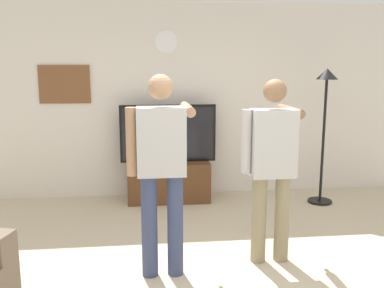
{
  "coord_description": "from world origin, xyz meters",
  "views": [
    {
      "loc": [
        -0.54,
        -2.98,
        1.84
      ],
      "look_at": [
        -0.07,
        1.2,
        1.05
      ],
      "focal_mm": 39.28,
      "sensor_mm": 36.0,
      "label": 1
    }
  ],
  "objects_px": {
    "tv_stand": "(169,181)",
    "wall_clock": "(166,42)",
    "person_standing_nearer_lamp": "(162,164)",
    "person_standing_nearer_couch": "(272,161)",
    "television": "(168,133)",
    "framed_picture": "(65,84)",
    "floor_lamp": "(325,108)"
  },
  "relations": [
    {
      "from": "television",
      "to": "wall_clock",
      "type": "xyz_separation_m",
      "value": [
        0.0,
        0.24,
        1.22
      ]
    },
    {
      "from": "tv_stand",
      "to": "wall_clock",
      "type": "distance_m",
      "value": 1.91
    },
    {
      "from": "tv_stand",
      "to": "television",
      "type": "xyz_separation_m",
      "value": [
        -0.0,
        0.05,
        0.66
      ]
    },
    {
      "from": "framed_picture",
      "to": "person_standing_nearer_couch",
      "type": "xyz_separation_m",
      "value": [
        2.23,
        -2.21,
        -0.61
      ]
    },
    {
      "from": "television",
      "to": "framed_picture",
      "type": "xyz_separation_m",
      "value": [
        -1.38,
        0.25,
        0.66
      ]
    },
    {
      "from": "floor_lamp",
      "to": "person_standing_nearer_couch",
      "type": "distance_m",
      "value": 2.02
    },
    {
      "from": "tv_stand",
      "to": "person_standing_nearer_couch",
      "type": "relative_size",
      "value": 0.64
    },
    {
      "from": "television",
      "to": "framed_picture",
      "type": "distance_m",
      "value": 1.55
    },
    {
      "from": "person_standing_nearer_couch",
      "to": "floor_lamp",
      "type": "bearing_deg",
      "value": 53.25
    },
    {
      "from": "wall_clock",
      "to": "person_standing_nearer_lamp",
      "type": "distance_m",
      "value": 2.64
    },
    {
      "from": "tv_stand",
      "to": "framed_picture",
      "type": "relative_size",
      "value": 1.64
    },
    {
      "from": "person_standing_nearer_lamp",
      "to": "person_standing_nearer_couch",
      "type": "xyz_separation_m",
      "value": [
        1.02,
        0.17,
        -0.03
      ]
    },
    {
      "from": "tv_stand",
      "to": "wall_clock",
      "type": "bearing_deg",
      "value": 90.0
    },
    {
      "from": "television",
      "to": "person_standing_nearer_lamp",
      "type": "bearing_deg",
      "value": -94.62
    },
    {
      "from": "tv_stand",
      "to": "person_standing_nearer_couch",
      "type": "xyz_separation_m",
      "value": [
        0.85,
        -1.92,
        0.7
      ]
    },
    {
      "from": "floor_lamp",
      "to": "person_standing_nearer_lamp",
      "type": "xyz_separation_m",
      "value": [
        -2.21,
        -1.76,
        -0.28
      ]
    },
    {
      "from": "tv_stand",
      "to": "framed_picture",
      "type": "xyz_separation_m",
      "value": [
        -1.38,
        0.3,
        1.32
      ]
    },
    {
      "from": "tv_stand",
      "to": "television",
      "type": "height_order",
      "value": "television"
    },
    {
      "from": "tv_stand",
      "to": "wall_clock",
      "type": "xyz_separation_m",
      "value": [
        0.0,
        0.29,
        1.88
      ]
    },
    {
      "from": "floor_lamp",
      "to": "person_standing_nearer_lamp",
      "type": "relative_size",
      "value": 1.02
    },
    {
      "from": "person_standing_nearer_couch",
      "to": "wall_clock",
      "type": "bearing_deg",
      "value": 111.09
    },
    {
      "from": "framed_picture",
      "to": "person_standing_nearer_couch",
      "type": "distance_m",
      "value": 3.2
    },
    {
      "from": "television",
      "to": "person_standing_nearer_couch",
      "type": "distance_m",
      "value": 2.14
    },
    {
      "from": "wall_clock",
      "to": "framed_picture",
      "type": "height_order",
      "value": "wall_clock"
    },
    {
      "from": "framed_picture",
      "to": "person_standing_nearer_couch",
      "type": "relative_size",
      "value": 0.39
    },
    {
      "from": "wall_clock",
      "to": "person_standing_nearer_couch",
      "type": "xyz_separation_m",
      "value": [
        0.85,
        -2.21,
        -1.18
      ]
    },
    {
      "from": "person_standing_nearer_couch",
      "to": "television",
      "type": "bearing_deg",
      "value": 113.44
    },
    {
      "from": "tv_stand",
      "to": "wall_clock",
      "type": "height_order",
      "value": "wall_clock"
    },
    {
      "from": "tv_stand",
      "to": "person_standing_nearer_lamp",
      "type": "bearing_deg",
      "value": -94.72
    },
    {
      "from": "framed_picture",
      "to": "person_standing_nearer_lamp",
      "type": "bearing_deg",
      "value": -63.08
    },
    {
      "from": "television",
      "to": "floor_lamp",
      "type": "height_order",
      "value": "floor_lamp"
    },
    {
      "from": "person_standing_nearer_lamp",
      "to": "person_standing_nearer_couch",
      "type": "height_order",
      "value": "person_standing_nearer_lamp"
    }
  ]
}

